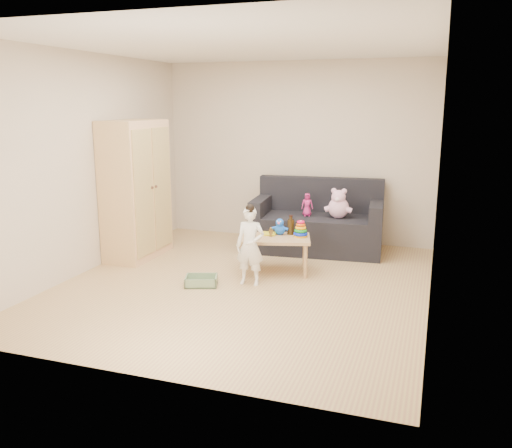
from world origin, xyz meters
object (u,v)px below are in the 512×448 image
(sofa, at_px, (317,233))
(toddler, at_px, (250,247))
(play_table, at_px, (275,255))
(wardrobe, at_px, (136,190))

(sofa, relative_size, toddler, 2.01)
(toddler, bearing_deg, play_table, 71.84)
(wardrobe, distance_m, sofa, 2.52)
(sofa, xyz_separation_m, play_table, (-0.27, -1.13, -0.03))
(wardrobe, height_order, sofa, wardrobe)
(wardrobe, bearing_deg, toddler, -18.60)
(wardrobe, height_order, toddler, wardrobe)
(wardrobe, height_order, play_table, wardrobe)
(toddler, bearing_deg, wardrobe, 158.16)
(wardrobe, xyz_separation_m, play_table, (1.93, -0.10, -0.68))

